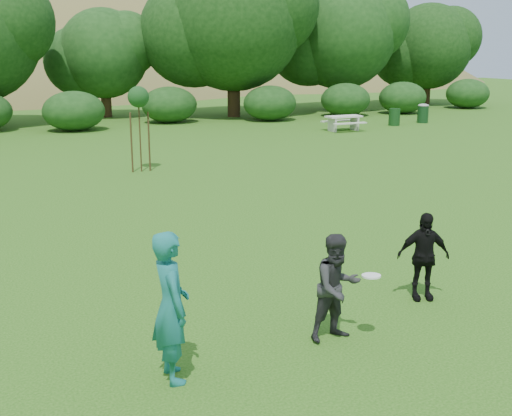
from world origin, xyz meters
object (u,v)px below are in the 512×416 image
Objects in this scene: player_black at (423,256)px; trash_can_near at (394,117)px; picnic_table at (344,121)px; player_teal at (171,307)px; sapling at (138,99)px; trash_can_lidded at (423,113)px; player_grey at (337,287)px.

trash_can_near is at bearing 75.63° from player_black.
trash_can_near is 3.79m from picnic_table.
player_teal is 28.25m from trash_can_near.
sapling is at bearing -152.19° from picnic_table.
sapling is at bearing -155.51° from trash_can_near.
trash_can_lidded is (2.20, 0.38, 0.09)m from trash_can_near.
trash_can_lidded is (17.87, 7.52, -1.88)m from sapling.
picnic_table is (15.22, 20.15, -0.46)m from player_teal.
sapling reaches higher than player_black.
player_teal is 25.26m from picnic_table.
player_teal is at bearing -134.68° from trash_can_lidded.
player_teal is 4.67m from player_black.
picnic_table is 1.71× the size of trash_can_lidded.
player_black reaches higher than trash_can_near.
picnic_table is at bearing -35.51° from player_teal.
sapling is 19.48m from trash_can_lidded.
trash_can_lidded is at bearing -43.13° from player_teal.
trash_can_near is at bearing 12.56° from picnic_table.
sapling is at bearing 116.96° from player_black.
player_grey is at bearing -128.23° from trash_can_near.
player_grey is at bearing -93.15° from sapling.
trash_can_near is 17.34m from sapling.
player_black is at bearing -128.84° from trash_can_lidded.
trash_can_lidded is (16.53, 20.53, -0.20)m from player_black.
trash_can_lidded is (18.63, 21.24, -0.24)m from player_grey.
player_teal is at bearing -148.70° from player_black.
player_teal is 14.28m from sapling.
player_grey is at bearing -131.26° from trash_can_lidded.
player_grey is at bearing -140.25° from player_black.
sapling is at bearing -157.19° from trash_can_lidded.
player_grey is at bearing -122.44° from picnic_table.
player_black is at bearing 14.89° from player_grey.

